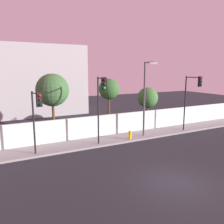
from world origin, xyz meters
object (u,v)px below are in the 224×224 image
fire_hydrant (130,134)px  roadside_tree_midright (148,98)px  traffic_light_right (101,97)px  roadside_tree_midleft (109,89)px  roadside_tree_leftmost (52,90)px  street_lamp_curbside (146,93)px  traffic_light_left (193,92)px  traffic_light_center (37,110)px

fire_hydrant → roadside_tree_midright: 6.07m
traffic_light_right → roadside_tree_midleft: bearing=56.1°
roadside_tree_leftmost → fire_hydrant: bearing=-32.9°
street_lamp_curbside → roadside_tree_leftmost: 7.75m
traffic_light_left → street_lamp_curbside: (-4.76, 0.61, 0.07)m
traffic_light_left → fire_hydrant: size_ratio=6.98×
traffic_light_center → fire_hydrant: (7.44, 0.51, -2.75)m
traffic_light_left → traffic_light_center: bearing=179.7°
traffic_light_center → traffic_light_right: size_ratio=0.83×
traffic_light_left → traffic_light_center: traffic_light_left is taller
traffic_light_right → roadside_tree_midright: size_ratio=1.27×
roadside_tree_midright → fire_hydrant: bearing=-140.9°
traffic_light_left → fire_hydrant: bearing=174.8°
traffic_light_left → traffic_light_right: size_ratio=0.99×
roadside_tree_leftmost → roadside_tree_midright: bearing=0.0°
roadside_tree_midright → traffic_light_left: bearing=-64.3°
roadside_tree_leftmost → roadside_tree_midleft: 5.26m
roadside_tree_midleft → traffic_light_left: bearing=-32.4°
street_lamp_curbside → roadside_tree_leftmost: (-6.93, 3.46, 0.22)m
traffic_light_center → roadside_tree_leftmost: (2.03, 4.01, 0.86)m
traffic_light_center → roadside_tree_midleft: roadside_tree_midleft is taller
roadside_tree_midleft → roadside_tree_leftmost: bearing=-180.0°
roadside_tree_leftmost → roadside_tree_midleft: bearing=0.0°
roadside_tree_midleft → roadside_tree_midright: size_ratio=1.24×
street_lamp_curbside → fire_hydrant: street_lamp_curbside is taller
traffic_light_left → roadside_tree_midright: size_ratio=1.26×
traffic_light_left → fire_hydrant: 7.12m
traffic_light_right → traffic_light_center: bearing=179.8°
fire_hydrant → roadside_tree_midright: (4.31, 3.50, 2.45)m
traffic_light_right → roadside_tree_leftmost: roadside_tree_leftmost is taller
roadside_tree_leftmost → roadside_tree_midleft: size_ratio=1.10×
street_lamp_curbside → fire_hydrant: size_ratio=8.62×
roadside_tree_midleft → roadside_tree_midright: bearing=-0.0°
street_lamp_curbside → traffic_light_center: bearing=-176.5°
roadside_tree_midright → traffic_light_right: bearing=-150.7°
fire_hydrant → roadside_tree_leftmost: bearing=147.1°
traffic_light_center → traffic_light_right: 4.62m
traffic_light_center → traffic_light_left: bearing=-0.3°
street_lamp_curbside → roadside_tree_midleft: bearing=115.7°
fire_hydrant → roadside_tree_leftmost: roadside_tree_leftmost is taller
fire_hydrant → roadside_tree_midleft: bearing=92.5°
roadside_tree_midleft → street_lamp_curbside: bearing=-64.3°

